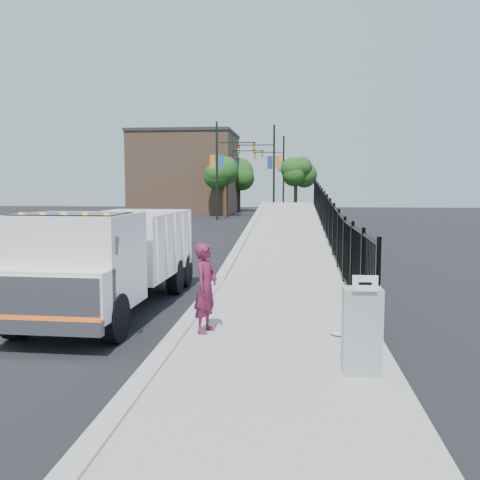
{
  "coord_description": "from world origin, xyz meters",
  "views": [
    {
      "loc": [
        2.09,
        -11.19,
        2.83
      ],
      "look_at": [
        0.79,
        2.0,
        1.48
      ],
      "focal_mm": 40.0,
      "sensor_mm": 36.0,
      "label": 1
    }
  ],
  "objects": [
    {
      "name": "utility_cabinet",
      "position": [
        3.1,
        -3.53,
        0.75
      ],
      "size": [
        0.55,
        0.4,
        1.25
      ],
      "primitive_type": "cube",
      "color": "gray",
      "rests_on": "sidewalk"
    },
    {
      "name": "sidewalk",
      "position": [
        1.93,
        -2.0,
        0.06
      ],
      "size": [
        3.55,
        12.0,
        0.12
      ],
      "primitive_type": "cube",
      "color": "#9E998E",
      "rests_on": "ground"
    },
    {
      "name": "tree_0",
      "position": [
        -4.07,
        37.12,
        3.95
      ],
      "size": [
        2.61,
        2.61,
        5.3
      ],
      "color": "#382314",
      "rests_on": "ground"
    },
    {
      "name": "light_pole_2",
      "position": [
        -3.76,
        42.94,
        4.36
      ],
      "size": [
        3.77,
        0.22,
        8.0
      ],
      "color": "black",
      "rests_on": "ground"
    },
    {
      "name": "debris",
      "position": [
        2.96,
        -1.57,
        0.16
      ],
      "size": [
        0.32,
        0.32,
        0.08
      ],
      "primitive_type": "ellipsoid",
      "color": "silver",
      "rests_on": "sidewalk"
    },
    {
      "name": "tree_2",
      "position": [
        -3.86,
        47.72,
        3.97
      ],
      "size": [
        3.27,
        3.27,
        5.63
      ],
      "color": "#382314",
      "rests_on": "ground"
    },
    {
      "name": "light_pole_1",
      "position": [
        0.13,
        35.23,
        4.36
      ],
      "size": [
        3.78,
        0.22,
        8.0
      ],
      "color": "black",
      "rests_on": "ground"
    },
    {
      "name": "curb",
      "position": [
        0.0,
        -2.0,
        0.08
      ],
      "size": [
        0.3,
        12.0,
        0.16
      ],
      "primitive_type": "cube",
      "color": "#ADAAA3",
      "rests_on": "ground"
    },
    {
      "name": "ramp",
      "position": [
        2.12,
        16.0,
        0.0
      ],
      "size": [
        3.95,
        24.06,
        3.19
      ],
      "primitive_type": "cube",
      "rotation": [
        0.06,
        0.0,
        0.0
      ],
      "color": "#9E998E",
      "rests_on": "ground"
    },
    {
      "name": "light_pole_0",
      "position": [
        -3.83,
        32.5,
        4.36
      ],
      "size": [
        3.77,
        0.22,
        8.0
      ],
      "color": "black",
      "rests_on": "ground"
    },
    {
      "name": "ground",
      "position": [
        0.0,
        0.0,
        0.0
      ],
      "size": [
        120.0,
        120.0,
        0.0
      ],
      "primitive_type": "plane",
      "color": "black",
      "rests_on": "ground"
    },
    {
      "name": "iron_fence",
      "position": [
        3.55,
        12.0,
        0.9
      ],
      "size": [
        0.1,
        28.0,
        1.8
      ],
      "primitive_type": "cube",
      "color": "black",
      "rests_on": "ground"
    },
    {
      "name": "truck",
      "position": [
        -1.96,
        0.36,
        1.32
      ],
      "size": [
        2.43,
        6.89,
        2.34
      ],
      "rotation": [
        0.0,
        0.0,
        -0.03
      ],
      "color": "black",
      "rests_on": "ground"
    },
    {
      "name": "tree_1",
      "position": [
        2.34,
        39.23,
        3.91
      ],
      "size": [
        2.21,
        2.21,
        5.1
      ],
      "color": "#382314",
      "rests_on": "ground"
    },
    {
      "name": "arrow_sign",
      "position": [
        3.1,
        -3.75,
        1.48
      ],
      "size": [
        0.35,
        0.04,
        0.22
      ],
      "primitive_type": "cube",
      "color": "white",
      "rests_on": "utility_cabinet"
    },
    {
      "name": "light_pole_3",
      "position": [
        0.77,
        45.39,
        4.36
      ],
      "size": [
        3.78,
        0.22,
        8.0
      ],
      "color": "black",
      "rests_on": "ground"
    },
    {
      "name": "building",
      "position": [
        -9.0,
        44.0,
        4.0
      ],
      "size": [
        10.0,
        10.0,
        8.0
      ],
      "primitive_type": "cube",
      "color": "#8C664C",
      "rests_on": "ground"
    },
    {
      "name": "worker",
      "position": [
        0.5,
        -1.59,
        0.95
      ],
      "size": [
        0.54,
        0.69,
        1.66
      ],
      "primitive_type": "imported",
      "rotation": [
        0.0,
        0.0,
        1.3
      ],
      "color": "maroon",
      "rests_on": "sidewalk"
    }
  ]
}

